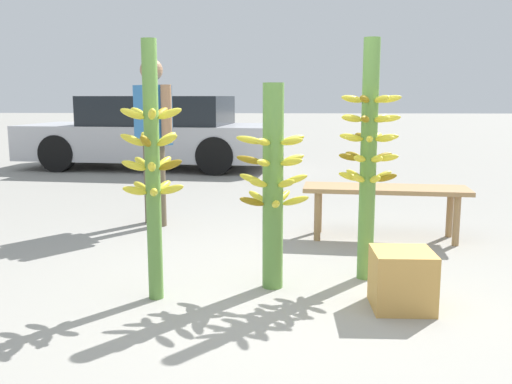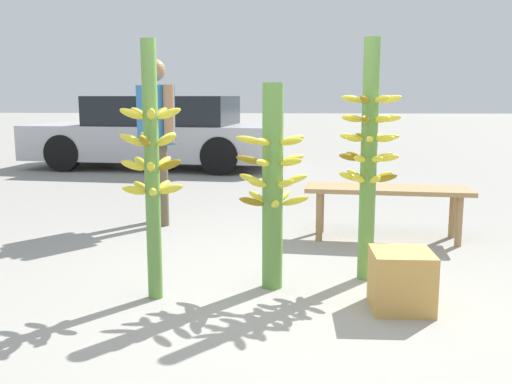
% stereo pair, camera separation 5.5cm
% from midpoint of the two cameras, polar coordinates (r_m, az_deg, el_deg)
% --- Properties ---
extents(ground_plane, '(80.00, 80.00, 0.00)m').
position_cam_midpoint_polar(ground_plane, '(3.67, 2.25, -11.11)').
color(ground_plane, gray).
extents(banana_stalk_left, '(0.40, 0.40, 1.64)m').
position_cam_midpoint_polar(banana_stalk_left, '(3.63, -9.95, 2.61)').
color(banana_stalk_left, '#5B8C3D').
rests_on(banana_stalk_left, ground_plane).
extents(banana_stalk_center, '(0.50, 0.50, 1.38)m').
position_cam_midpoint_polar(banana_stalk_center, '(3.80, 2.09, 0.82)').
color(banana_stalk_center, '#5B8C3D').
rests_on(banana_stalk_center, ground_plane).
extents(banana_stalk_right, '(0.43, 0.43, 1.69)m').
position_cam_midpoint_polar(banana_stalk_right, '(4.05, 11.60, 3.76)').
color(banana_stalk_right, '#5B8C3D').
rests_on(banana_stalk_right, ground_plane).
extents(vendor_person, '(0.51, 0.56, 1.66)m').
position_cam_midpoint_polar(vendor_person, '(5.82, -9.72, 6.38)').
color(vendor_person, brown).
rests_on(vendor_person, ground_plane).
extents(market_bench, '(1.51, 0.60, 0.48)m').
position_cam_midpoint_polar(market_bench, '(5.31, 13.30, -0.24)').
color(market_bench, '#99754C').
rests_on(market_bench, ground_plane).
extents(parked_car, '(4.67, 2.27, 1.29)m').
position_cam_midpoint_polar(parked_car, '(10.58, -9.63, 5.85)').
color(parked_car, '#B7B7BC').
rests_on(parked_car, ground_plane).
extents(produce_crate, '(0.36, 0.36, 0.36)m').
position_cam_midpoint_polar(produce_crate, '(3.65, 14.74, -8.52)').
color(produce_crate, '#C69347').
rests_on(produce_crate, ground_plane).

